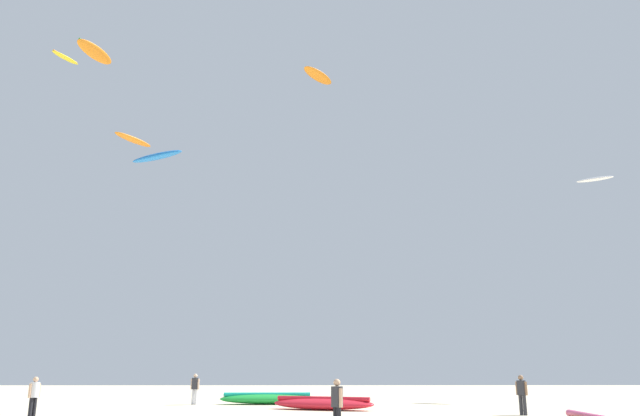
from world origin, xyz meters
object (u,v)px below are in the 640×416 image
object	(u,v)px
kite_grounded_mid	(267,399)
kite_aloft_3	(65,58)
kite_aloft_5	(95,52)
kite_aloft_1	(133,140)
person_right	(522,392)
kite_aloft_4	(318,76)
person_midground	(34,394)
kite_grounded_near	(323,403)
person_left	(195,386)
kite_aloft_2	(595,179)
kite_aloft_0	(157,157)
person_foreground	(337,402)

from	to	relation	value
kite_grounded_mid	kite_aloft_3	distance (m)	26.63
kite_aloft_5	kite_aloft_1	bearing A→B (deg)	97.80
person_right	kite_aloft_4	bearing A→B (deg)	-106.24
person_midground	kite_aloft_3	world-z (taller)	kite_aloft_3
kite_aloft_4	kite_grounded_near	bearing A→B (deg)	-89.53
person_left	kite_grounded_mid	xyz separation A→B (m)	(4.11, 0.28, -0.68)
kite_aloft_2	kite_aloft_4	bearing A→B (deg)	159.35
kite_aloft_0	kite_aloft_4	world-z (taller)	kite_aloft_4
person_midground	kite_aloft_4	xyz separation A→B (m)	(12.03, 22.57, 26.43)
kite_grounded_near	kite_aloft_2	world-z (taller)	kite_aloft_2
person_right	kite_aloft_0	xyz separation A→B (m)	(-18.80, 6.61, 13.39)
kite_aloft_5	person_right	bearing A→B (deg)	-12.34
person_midground	kite_grounded_mid	size ratio (longest dim) A/B	0.31
kite_aloft_0	kite_aloft_2	distance (m)	30.79
person_foreground	person_left	distance (m)	17.69
person_right	kite_grounded_mid	bearing A→B (deg)	-74.00
kite_grounded_near	person_midground	bearing A→B (deg)	-157.79
kite_grounded_near	kite_aloft_3	size ratio (longest dim) A/B	2.50
kite_aloft_1	kite_grounded_mid	bearing A→B (deg)	-42.26
person_right	kite_aloft_2	distance (m)	22.67
kite_grounded_mid	person_foreground	bearing A→B (deg)	-78.17
person_left	kite_aloft_0	world-z (taller)	kite_aloft_0
kite_grounded_near	kite_aloft_2	size ratio (longest dim) A/B	2.17
kite_aloft_3	kite_aloft_4	bearing A→B (deg)	33.70
kite_aloft_4	kite_aloft_5	world-z (taller)	kite_aloft_4
kite_aloft_5	person_left	bearing A→B (deg)	25.55
person_midground	kite_aloft_1	distance (m)	29.14
kite_aloft_0	person_right	bearing A→B (deg)	-19.38
person_foreground	kite_aloft_4	bearing A→B (deg)	61.71
kite_aloft_2	person_foreground	bearing A→B (deg)	-132.34
kite_grounded_mid	kite_aloft_2	bearing A→B (deg)	12.92
kite_aloft_5	person_foreground	bearing A→B (deg)	-42.64
kite_aloft_0	kite_aloft_3	distance (m)	11.58
person_left	kite_grounded_near	distance (m)	8.53
kite_aloft_1	person_foreground	bearing A→B (deg)	-59.98
person_foreground	person_midground	size ratio (longest dim) A/B	1.01
kite_grounded_near	kite_aloft_0	bearing A→B (deg)	163.19
person_right	kite_grounded_near	world-z (taller)	person_right
person_right	kite_aloft_4	distance (m)	35.01
person_left	kite_aloft_4	xyz separation A→B (m)	(7.10, 13.16, 26.41)
kite_aloft_0	kite_aloft_1	distance (m)	15.70
kite_aloft_2	kite_aloft_3	xyz separation A→B (m)	(-37.56, -4.07, 7.35)
person_midground	kite_grounded_near	bearing A→B (deg)	49.56
kite_aloft_2	kite_aloft_4	distance (m)	24.66
person_left	kite_aloft_0	distance (m)	13.76
kite_grounded_near	kite_aloft_5	bearing A→B (deg)	174.43
kite_aloft_1	kite_aloft_4	xyz separation A→B (m)	(15.63, 1.38, 6.75)
person_right	person_midground	bearing A→B (deg)	-35.35
kite_aloft_2	kite_aloft_5	xyz separation A→B (m)	(-33.70, -8.69, 5.19)
person_foreground	person_right	size ratio (longest dim) A/B	0.98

